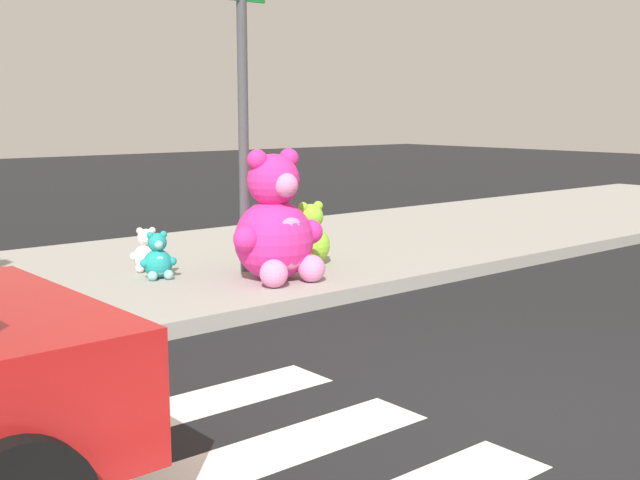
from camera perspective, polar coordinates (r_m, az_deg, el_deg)
ground_plane at (r=5.06m, az=14.48°, el=-12.88°), size 60.00×60.00×0.00m
sidewalk at (r=8.97m, az=-13.55°, el=-2.66°), size 28.00×4.40×0.15m
sign_pole at (r=8.59m, az=-5.53°, el=8.96°), size 0.56×0.11×3.20m
plush_pink_large at (r=8.19m, az=-3.18°, el=0.86°), size 1.04×0.92×1.35m
plush_lime at (r=9.07m, az=-0.74°, el=0.07°), size 0.55×0.49×0.72m
plush_yellow at (r=9.40m, az=-3.69°, el=0.11°), size 0.43×0.44×0.61m
plush_teal at (r=8.47m, az=-11.54°, el=-1.38°), size 0.37×0.35×0.50m
plush_white at (r=8.91m, az=-12.31°, el=-0.94°), size 0.34×0.34×0.48m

